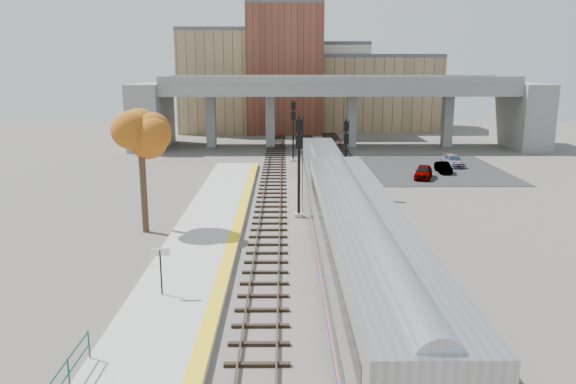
# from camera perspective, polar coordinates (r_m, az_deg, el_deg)

# --- Properties ---
(ground) EXTENTS (160.00, 160.00, 0.00)m
(ground) POSITION_cam_1_polar(r_m,az_deg,el_deg) (32.93, 3.43, -6.65)
(ground) COLOR #47423D
(ground) RESTS_ON ground
(platform) EXTENTS (4.50, 60.00, 0.35)m
(platform) POSITION_cam_1_polar(r_m,az_deg,el_deg) (33.18, -9.24, -6.32)
(platform) COLOR #9E9E99
(platform) RESTS_ON ground
(yellow_strip) EXTENTS (0.70, 60.00, 0.01)m
(yellow_strip) POSITION_cam_1_polar(r_m,az_deg,el_deg) (32.89, -5.96, -6.07)
(yellow_strip) COLOR yellow
(yellow_strip) RESTS_ON platform
(tracks) EXTENTS (10.70, 95.00, 0.25)m
(tracks) POSITION_cam_1_polar(r_m,az_deg,el_deg) (44.92, 3.56, -1.22)
(tracks) COLOR black
(tracks) RESTS_ON ground
(overpass) EXTENTS (54.00, 12.00, 9.50)m
(overpass) POSITION_cam_1_polar(r_m,az_deg,el_deg) (76.47, 4.95, 8.93)
(overpass) COLOR slate
(overpass) RESTS_ON ground
(buildings_far) EXTENTS (43.00, 21.00, 20.60)m
(buildings_far) POSITION_cam_1_polar(r_m,az_deg,el_deg) (97.65, 1.61, 11.03)
(buildings_far) COLOR #9B845A
(buildings_far) RESTS_ON ground
(parking_lot) EXTENTS (14.00, 18.00, 0.04)m
(parking_lot) POSITION_cam_1_polar(r_m,az_deg,el_deg) (62.13, 14.68, 2.27)
(parking_lot) COLOR black
(parking_lot) RESTS_ON ground
(locomotive) EXTENTS (3.02, 19.05, 4.10)m
(locomotive) POSITION_cam_1_polar(r_m,az_deg,el_deg) (46.09, 3.54, 1.95)
(locomotive) COLOR #A8AAB2
(locomotive) RESTS_ON ground
(coach) EXTENTS (3.03, 25.00, 5.00)m
(coach) POSITION_cam_1_polar(r_m,az_deg,el_deg) (24.20, 7.23, -7.02)
(coach) COLOR #A8AAB2
(coach) RESTS_ON ground
(signal_mast_near) EXTENTS (0.60, 0.64, 7.37)m
(signal_mast_near) POSITION_cam_1_polar(r_m,az_deg,el_deg) (40.42, 1.11, 2.49)
(signal_mast_near) COLOR #9E9E99
(signal_mast_near) RESTS_ON ground
(signal_mast_mid) EXTENTS (0.60, 0.64, 6.53)m
(signal_mast_mid) POSITION_cam_1_polar(r_m,az_deg,el_deg) (47.48, 5.85, 3.28)
(signal_mast_mid) COLOR #9E9E99
(signal_mast_mid) RESTS_ON ground
(signal_mast_far) EXTENTS (0.60, 0.64, 6.99)m
(signal_mast_far) POSITION_cam_1_polar(r_m,az_deg,el_deg) (64.34, 0.53, 6.14)
(signal_mast_far) COLOR #9E9E99
(signal_mast_far) RESTS_ON ground
(station_sign) EXTENTS (0.90, 0.12, 2.27)m
(station_sign) POSITION_cam_1_polar(r_m,az_deg,el_deg) (27.07, -12.83, -6.91)
(station_sign) COLOR black
(station_sign) RESTS_ON platform
(tree) EXTENTS (3.60, 3.60, 8.34)m
(tree) POSITION_cam_1_polar(r_m,az_deg,el_deg) (37.65, -14.74, 5.12)
(tree) COLOR #382619
(tree) RESTS_ON ground
(car_a) EXTENTS (2.72, 4.18, 1.32)m
(car_a) POSITION_cam_1_polar(r_m,az_deg,el_deg) (56.53, 13.59, 2.02)
(car_a) COLOR #99999E
(car_a) RESTS_ON parking_lot
(car_b) EXTENTS (1.20, 3.32, 1.09)m
(car_b) POSITION_cam_1_polar(r_m,az_deg,el_deg) (60.06, 15.50, 2.42)
(car_b) COLOR #99999E
(car_b) RESTS_ON parking_lot
(car_c) EXTENTS (1.87, 4.18, 1.19)m
(car_c) POSITION_cam_1_polar(r_m,az_deg,el_deg) (64.24, 16.40, 3.06)
(car_c) COLOR #99999E
(car_c) RESTS_ON parking_lot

